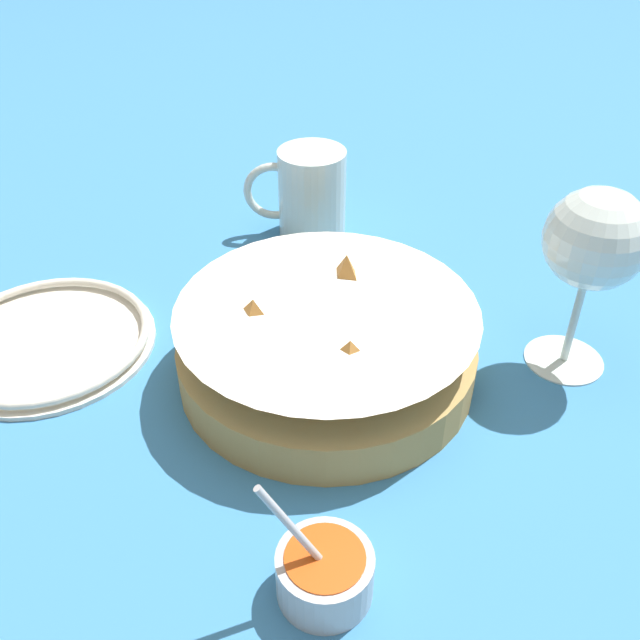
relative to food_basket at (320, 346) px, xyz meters
name	(u,v)px	position (x,y,z in m)	size (l,w,h in m)	color
ground_plane	(324,394)	(0.00, 0.03, -0.03)	(4.00, 4.00, 0.00)	teal
food_basket	(320,346)	(0.00, 0.00, 0.00)	(0.26, 0.26, 0.09)	#B2894C
sauce_cup	(315,572)	(0.00, 0.21, -0.01)	(0.07, 0.06, 0.10)	#B7B7BC
wine_glass	(592,244)	(-0.22, -0.02, 0.09)	(0.08, 0.08, 0.17)	silver
beer_mug	(308,196)	(0.02, -0.25, 0.01)	(0.11, 0.08, 0.10)	silver
side_plate	(45,340)	(0.25, -0.03, -0.02)	(0.20, 0.20, 0.01)	silver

